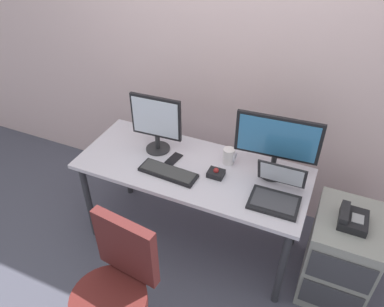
# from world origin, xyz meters

# --- Properties ---
(ground_plane) EXTENTS (8.00, 8.00, 0.00)m
(ground_plane) POSITION_xyz_m (0.00, 0.00, 0.00)
(ground_plane) COLOR #494957
(back_wall) EXTENTS (6.00, 0.10, 2.80)m
(back_wall) POSITION_xyz_m (0.00, 0.69, 1.40)
(back_wall) COLOR beige
(back_wall) RESTS_ON ground
(desk) EXTENTS (1.64, 0.67, 0.75)m
(desk) POSITION_xyz_m (0.00, 0.00, 0.67)
(desk) COLOR silver
(desk) RESTS_ON ground
(file_cabinet) EXTENTS (0.42, 0.53, 0.67)m
(file_cabinet) POSITION_xyz_m (1.09, 0.00, 0.34)
(file_cabinet) COLOR gray
(file_cabinet) RESTS_ON ground
(desk_phone) EXTENTS (0.17, 0.20, 0.09)m
(desk_phone) POSITION_xyz_m (1.08, -0.01, 0.71)
(desk_phone) COLOR black
(desk_phone) RESTS_ON file_cabinet
(office_chair) EXTENTS (0.52, 0.52, 0.94)m
(office_chair) POSITION_xyz_m (-0.08, -0.91, 0.43)
(office_chair) COLOR black
(office_chair) RESTS_ON ground
(monitor_main) EXTENTS (0.55, 0.18, 0.45)m
(monitor_main) POSITION_xyz_m (0.53, 0.15, 1.03)
(monitor_main) COLOR #262628
(monitor_main) RESTS_ON desk
(monitor_side) EXTENTS (0.38, 0.18, 0.44)m
(monitor_side) POSITION_xyz_m (-0.32, 0.09, 1.00)
(monitor_side) COLOR #262628
(monitor_side) RESTS_ON desk
(keyboard) EXTENTS (0.42, 0.16, 0.03)m
(keyboard) POSITION_xyz_m (-0.12, -0.13, 0.77)
(keyboard) COLOR black
(keyboard) RESTS_ON desk
(laptop) EXTENTS (0.32, 0.31, 0.23)m
(laptop) POSITION_xyz_m (0.61, -0.07, 0.81)
(laptop) COLOR black
(laptop) RESTS_ON desk
(trackball_mouse) EXTENTS (0.11, 0.09, 0.07)m
(trackball_mouse) POSITION_xyz_m (0.19, -0.02, 0.78)
(trackball_mouse) COLOR black
(trackball_mouse) RESTS_ON desk
(coffee_mug) EXTENTS (0.09, 0.08, 0.12)m
(coffee_mug) POSITION_xyz_m (0.22, 0.15, 0.81)
(coffee_mug) COLOR silver
(coffee_mug) RESTS_ON desk
(cell_phone) EXTENTS (0.09, 0.15, 0.01)m
(cell_phone) POSITION_xyz_m (-0.15, 0.03, 0.76)
(cell_phone) COLOR black
(cell_phone) RESTS_ON desk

